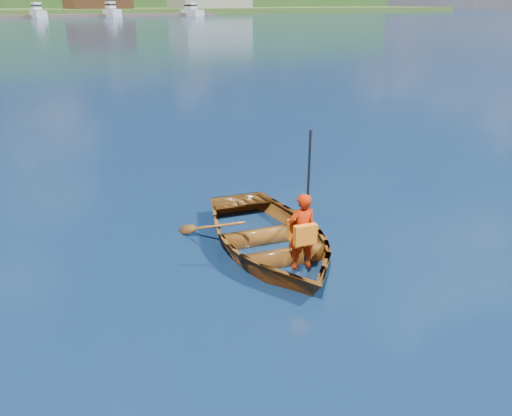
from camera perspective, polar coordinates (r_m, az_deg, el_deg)
ground at (r=8.15m, az=3.96°, el=-5.32°), size 600.00×600.00×0.00m
rowboat at (r=8.20m, az=1.51°, el=-3.32°), size 3.31×4.11×0.75m
child_paddler at (r=7.31m, az=5.26°, el=-2.68°), size 0.48×0.39×2.06m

